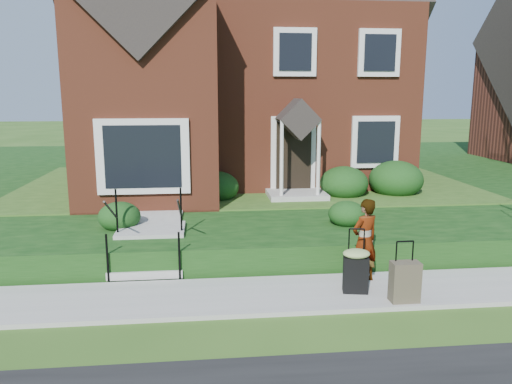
{
  "coord_description": "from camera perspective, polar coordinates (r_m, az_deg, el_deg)",
  "views": [
    {
      "loc": [
        -1.37,
        -8.07,
        3.46
      ],
      "look_at": [
        -0.3,
        2.0,
        1.47
      ],
      "focal_mm": 35.0,
      "sensor_mm": 36.0,
      "label": 1
    }
  ],
  "objects": [
    {
      "name": "ground",
      "position": [
        8.89,
        3.35,
        -11.82
      ],
      "size": [
        120.0,
        120.0,
        0.0
      ],
      "primitive_type": "plane",
      "color": "#2D5119",
      "rests_on": "ground"
    },
    {
      "name": "sidewalk",
      "position": [
        8.87,
        3.36,
        -11.59
      ],
      "size": [
        60.0,
        1.6,
        0.08
      ],
      "primitive_type": "cube",
      "color": "#9E9B93",
      "rests_on": "ground"
    },
    {
      "name": "terrace",
      "position": [
        19.97,
        9.62,
        1.85
      ],
      "size": [
        44.0,
        20.0,
        0.6
      ],
      "primitive_type": "cube",
      "color": "#0E330E",
      "rests_on": "ground"
    },
    {
      "name": "walkway",
      "position": [
        13.42,
        -10.76,
        -1.26
      ],
      "size": [
        1.2,
        6.0,
        0.06
      ],
      "primitive_type": "cube",
      "color": "#9E9B93",
      "rests_on": "terrace"
    },
    {
      "name": "main_house",
      "position": [
        17.81,
        -2.4,
        16.91
      ],
      "size": [
        10.4,
        10.2,
        9.4
      ],
      "color": "brown",
      "rests_on": "terrace"
    },
    {
      "name": "front_steps",
      "position": [
        10.42,
        -12.1,
        -5.8
      ],
      "size": [
        1.4,
        2.02,
        1.5
      ],
      "color": "#9E9B93",
      "rests_on": "ground"
    },
    {
      "name": "foundation_shrubs",
      "position": [
        13.67,
        3.02,
        1.03
      ],
      "size": [
        9.71,
        4.41,
        1.09
      ],
      "color": "black",
      "rests_on": "terrace"
    },
    {
      "name": "woman",
      "position": [
        9.31,
        12.32,
        -5.42
      ],
      "size": [
        0.67,
        0.57,
        1.55
      ],
      "primitive_type": "imported",
      "rotation": [
        0.0,
        0.0,
        3.58
      ],
      "color": "#999999",
      "rests_on": "sidewalk"
    },
    {
      "name": "suitcase_black",
      "position": [
        8.86,
        11.34,
        -8.51
      ],
      "size": [
        0.53,
        0.47,
        1.13
      ],
      "rotation": [
        0.0,
        0.0,
        -0.19
      ],
      "color": "black",
      "rests_on": "sidewalk"
    },
    {
      "name": "suitcase_olive",
      "position": [
        8.71,
        16.64,
        -9.79
      ],
      "size": [
        0.47,
        0.27,
        1.02
      ],
      "rotation": [
        0.0,
        0.0,
        0.01
      ],
      "color": "#4D4533",
      "rests_on": "sidewalk"
    }
  ]
}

